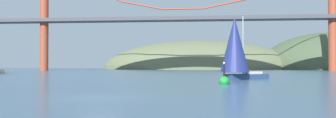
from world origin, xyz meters
The scene contains 6 objects.
ground_plane centered at (0.00, 0.00, 0.00)m, with size 360.00×360.00×0.00m, color #385670.
headland_center centered at (5.00, 135.00, 0.00)m, with size 85.34×44.00×25.29m, color #5B6647.
headland_right centered at (60.00, 135.00, 0.00)m, with size 58.32×44.00×31.32m, color #425138.
suspension_bridge centered at (0.00, 95.00, 17.78)m, with size 131.30×6.00×37.10m.
sailboat_navy_sail centered at (11.09, 28.01, 4.54)m, with size 7.99×6.86×8.95m.
channel_buoy centered at (8.81, 16.52, 0.37)m, with size 1.10×1.10×2.64m.
Camera 1 is at (6.52, -22.37, 2.13)m, focal length 38.14 mm.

